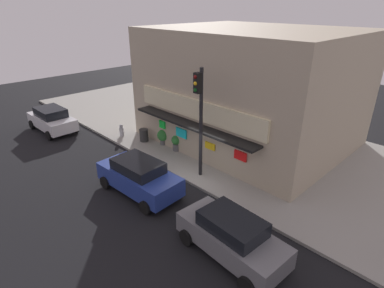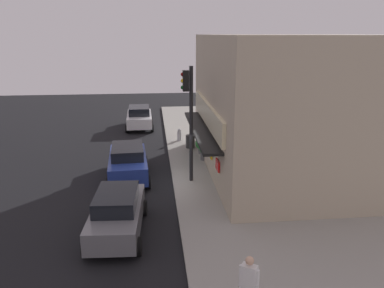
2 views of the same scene
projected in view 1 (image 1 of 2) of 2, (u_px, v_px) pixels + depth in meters
The scene contains 11 objects.
ground_plane at pixel (189, 184), 15.86m from camera, with size 60.45×60.45×0.00m, color black.
sidewalk at pixel (257, 148), 19.60m from camera, with size 40.30×11.83×0.14m, color gray.
corner_building at pixel (250, 86), 19.57m from camera, with size 11.96×10.40×6.97m.
traffic_light at pixel (200, 110), 14.92m from camera, with size 0.32×0.58×5.60m.
fire_hydrant at pixel (122, 130), 21.09m from camera, with size 0.52×0.28×0.82m.
trash_can at pixel (144, 135), 20.30m from camera, with size 0.57×0.57×0.81m, color #2D2D2D.
potted_plant_by_doorway at pixel (163, 136), 19.72m from camera, with size 0.73×0.73×0.99m.
potted_plant_by_window at pixel (176, 142), 18.94m from camera, with size 0.59×0.59×0.98m.
parked_car_white at pixel (52, 119), 22.14m from camera, with size 4.26×2.17×1.69m.
parked_car_grey at pixel (232, 236), 11.07m from camera, with size 4.27×2.13×1.66m.
parked_car_blue at pixel (139, 176), 14.83m from camera, with size 4.48×2.28×1.71m.
Camera 1 is at (9.83, -9.41, 8.41)m, focal length 29.11 mm.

